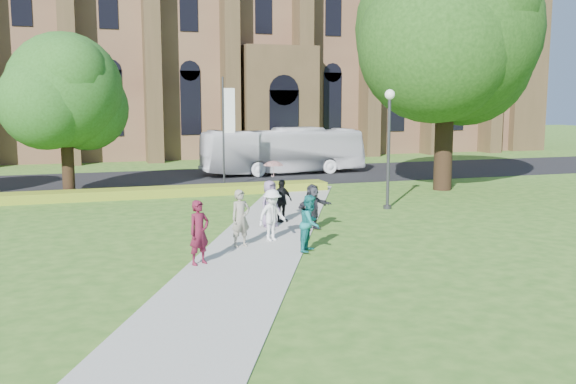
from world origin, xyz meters
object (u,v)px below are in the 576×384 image
object	(u,v)px
large_tree	(448,30)
tour_coach	(283,151)
streetlamp	(389,134)
pedestrian_0	(199,232)

from	to	relation	value
large_tree	tour_coach	bearing A→B (deg)	121.81
streetlamp	large_tree	world-z (taller)	large_tree
streetlamp	large_tree	bearing A→B (deg)	39.29
streetlamp	pedestrian_0	xyz separation A→B (m)	(-9.66, -7.17, -2.31)
large_tree	pedestrian_0	xyz separation A→B (m)	(-15.16, -11.67, -7.38)
streetlamp	tour_coach	world-z (taller)	streetlamp
streetlamp	pedestrian_0	distance (m)	12.25
large_tree	streetlamp	bearing A→B (deg)	-140.71
pedestrian_0	tour_coach	bearing A→B (deg)	39.36
tour_coach	pedestrian_0	bearing A→B (deg)	153.48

